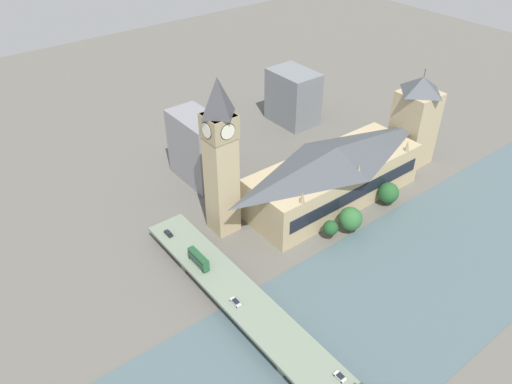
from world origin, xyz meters
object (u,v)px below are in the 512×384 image
car_southbound_lead (169,233)px  parliament_hall (334,174)px  victoria_tower (415,121)px  car_southbound_tail (340,377)px  car_northbound_lead (236,302)px  double_decker_bus_rear (199,259)px  clock_tower (220,154)px  road_bridge (296,354)px

car_southbound_lead → parliament_hall: bearing=-102.7°
victoria_tower → car_southbound_lead: 131.58m
victoria_tower → car_southbound_tail: victoria_tower is taller
car_northbound_lead → double_decker_bus_rear: bearing=-1.1°
parliament_hall → clock_tower: clock_tower is taller
road_bridge → car_northbound_lead: (27.49, 3.28, 1.76)m
car_southbound_tail → road_bridge: bearing=15.1°
clock_tower → car_southbound_tail: bearing=168.6°
victoria_tower → car_southbound_tail: bearing=120.1°
car_southbound_lead → road_bridge: bearing=-177.5°
double_decker_bus_rear → car_northbound_lead: 23.86m
car_southbound_lead → victoria_tower: bearing=-97.4°
car_southbound_lead → clock_tower: bearing=-98.4°
parliament_hall → car_northbound_lead: parliament_hall is taller
car_southbound_lead → double_decker_bus_rear: bearing=-179.0°
clock_tower → car_southbound_lead: size_ratio=14.79×
parliament_hall → car_southbound_lead: bearing=77.3°
double_decker_bus_rear → car_southbound_lead: 21.89m
parliament_hall → road_bridge: parliament_hall is taller
car_northbound_lead → car_southbound_lead: size_ratio=1.03×
double_decker_bus_rear → car_southbound_lead: bearing=1.0°
clock_tower → road_bridge: bearing=163.3°
car_northbound_lead → clock_tower: bearing=-29.9°
victoria_tower → clock_tower: bearing=82.8°
clock_tower → double_decker_bus_rear: bearing=127.5°
victoria_tower → car_northbound_lead: 133.70m
parliament_hall → victoria_tower: victoria_tower is taller
clock_tower → car_northbound_lead: clock_tower is taller
victoria_tower → car_southbound_lead: (16.81, 129.53, -15.86)m
victoria_tower → car_northbound_lead: (-28.74, 129.61, -15.88)m
clock_tower → car_northbound_lead: 56.68m
parliament_hall → road_bridge: (-56.17, 71.91, -8.48)m
parliament_hall → car_southbound_lead: 77.28m
parliament_hall → double_decker_bus_rear: (-4.92, 74.73, -4.64)m
clock_tower → car_northbound_lead: (-41.98, 24.18, -29.43)m
double_decker_bus_rear → car_southbound_tail: size_ratio=2.84×
victoria_tower → double_decker_bus_rear: size_ratio=4.43×
parliament_hall → car_southbound_tail: bearing=136.2°
parliament_hall → clock_tower: bearing=75.4°
victoria_tower → car_southbound_lead: bearing=82.6°
clock_tower → victoria_tower: bearing=-97.2°
road_bridge → double_decker_bus_rear: bearing=3.2°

